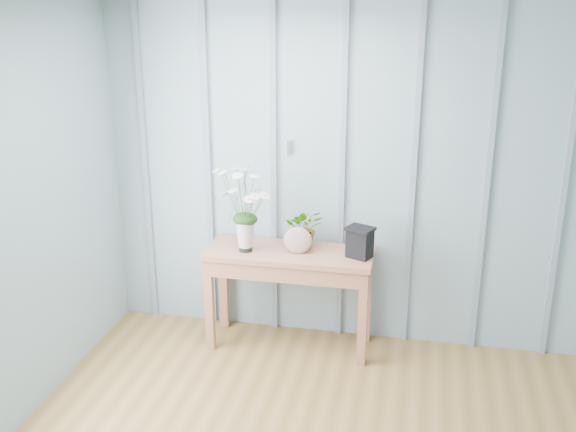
% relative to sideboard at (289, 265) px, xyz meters
% --- Properties ---
extents(room_shell, '(4.00, 4.50, 2.50)m').
position_rel_sideboard_xyz_m(room_shell, '(0.59, -1.08, 1.35)').
color(room_shell, '#89A4B2').
rests_on(room_shell, ground).
extents(sideboard, '(1.20, 0.45, 0.75)m').
position_rel_sideboard_xyz_m(sideboard, '(0.00, 0.00, 0.00)').
color(sideboard, '#A36248').
rests_on(sideboard, ground).
extents(daisy_vase, '(0.44, 0.33, 0.62)m').
position_rel_sideboard_xyz_m(daisy_vase, '(-0.31, -0.06, 0.50)').
color(daisy_vase, black).
rests_on(daisy_vase, sideboard).
extents(spider_plant, '(0.32, 0.29, 0.30)m').
position_rel_sideboard_xyz_m(spider_plant, '(0.09, 0.08, 0.26)').
color(spider_plant, '#13350F').
rests_on(spider_plant, sideboard).
extents(felt_disc_vessel, '(0.20, 0.07, 0.20)m').
position_rel_sideboard_xyz_m(felt_disc_vessel, '(0.07, -0.04, 0.21)').
color(felt_disc_vessel, '#814353').
rests_on(felt_disc_vessel, sideboard).
extents(carved_box, '(0.22, 0.20, 0.22)m').
position_rel_sideboard_xyz_m(carved_box, '(0.50, -0.02, 0.23)').
color(carved_box, black).
rests_on(carved_box, sideboard).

